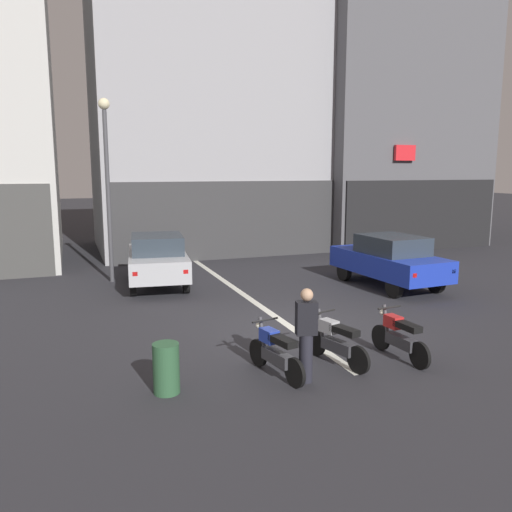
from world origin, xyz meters
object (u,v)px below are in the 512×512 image
object	(u,v)px
car_blue_parked_kerbside	(389,259)
motorcycle_silver_row_left_mid	(336,341)
motorcycle_blue_row_leftmost	(275,351)
trash_bin	(166,368)
motorcycle_red_row_centre	(399,336)
person_by_motorcycles	(306,335)
car_silver_crossing_near	(157,258)
street_lamp	(107,170)

from	to	relation	value
car_blue_parked_kerbside	motorcycle_silver_row_left_mid	world-z (taller)	car_blue_parked_kerbside
motorcycle_blue_row_leftmost	trash_bin	size ratio (longest dim) A/B	1.94
car_blue_parked_kerbside	motorcycle_red_row_centre	distance (m)	6.46
motorcycle_silver_row_left_mid	person_by_motorcycles	bearing A→B (deg)	-148.35
car_blue_parked_kerbside	trash_bin	xyz separation A→B (m)	(-8.05, -5.40, -0.46)
motorcycle_silver_row_left_mid	trash_bin	size ratio (longest dim) A/B	1.92
car_silver_crossing_near	trash_bin	distance (m)	8.23
car_blue_parked_kerbside	street_lamp	world-z (taller)	street_lamp
car_silver_crossing_near	person_by_motorcycles	distance (m)	8.58
street_lamp	motorcycle_red_row_centre	world-z (taller)	street_lamp
car_silver_crossing_near	motorcycle_red_row_centre	size ratio (longest dim) A/B	2.56
car_blue_parked_kerbside	street_lamp	distance (m)	9.41
car_silver_crossing_near	trash_bin	size ratio (longest dim) A/B	5.04
street_lamp	motorcycle_silver_row_left_mid	world-z (taller)	street_lamp
person_by_motorcycles	car_silver_crossing_near	bearing A→B (deg)	97.60
car_blue_parked_kerbside	car_silver_crossing_near	bearing A→B (deg)	158.21
street_lamp	person_by_motorcycles	bearing A→B (deg)	-75.53
car_blue_parked_kerbside	motorcycle_silver_row_left_mid	xyz separation A→B (m)	(-4.79, -5.23, -0.43)
motorcycle_blue_row_leftmost	motorcycle_red_row_centre	xyz separation A→B (m)	(2.60, -0.05, 0.00)
car_silver_crossing_near	street_lamp	xyz separation A→B (m)	(-1.34, 1.07, 2.76)
car_silver_crossing_near	street_lamp	bearing A→B (deg)	141.28
motorcycle_red_row_centre	car_silver_crossing_near	bearing A→B (deg)	112.24
motorcycle_red_row_centre	trash_bin	world-z (taller)	motorcycle_red_row_centre
car_blue_parked_kerbside	person_by_motorcycles	xyz separation A→B (m)	(-5.68, -5.78, -0.03)
street_lamp	trash_bin	bearing A→B (deg)	-89.33
trash_bin	street_lamp	bearing A→B (deg)	90.67
car_blue_parked_kerbside	motorcycle_blue_row_leftmost	size ratio (longest dim) A/B	2.55
trash_bin	car_silver_crossing_near	bearing A→B (deg)	81.40
person_by_motorcycles	car_blue_parked_kerbside	bearing A→B (deg)	45.50
car_silver_crossing_near	motorcycle_silver_row_left_mid	world-z (taller)	car_silver_crossing_near
street_lamp	trash_bin	world-z (taller)	street_lamp
street_lamp	motorcycle_silver_row_left_mid	distance (m)	10.15
motorcycle_silver_row_left_mid	motorcycle_red_row_centre	world-z (taller)	same
car_silver_crossing_near	person_by_motorcycles	size ratio (longest dim) A/B	2.56
car_blue_parked_kerbside	trash_bin	world-z (taller)	car_blue_parked_kerbside
motorcycle_silver_row_left_mid	person_by_motorcycles	world-z (taller)	person_by_motorcycles
car_silver_crossing_near	trash_bin	bearing A→B (deg)	-98.60
street_lamp	person_by_motorcycles	xyz separation A→B (m)	(2.47, -9.58, -2.79)
person_by_motorcycles	street_lamp	bearing A→B (deg)	104.47
motorcycle_silver_row_left_mid	motorcycle_red_row_centre	distance (m)	1.31
motorcycle_blue_row_leftmost	person_by_motorcycles	bearing A→B (deg)	-45.62
car_silver_crossing_near	car_blue_parked_kerbside	size ratio (longest dim) A/B	1.02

